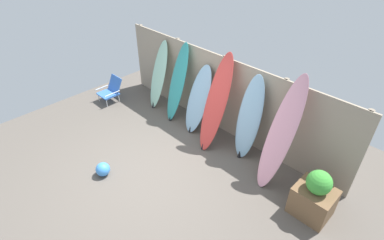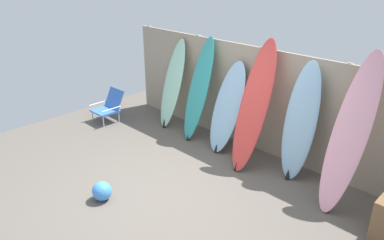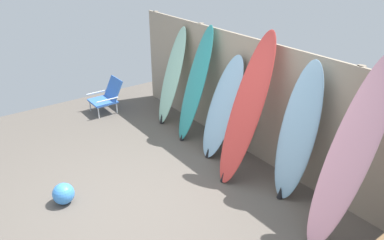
{
  "view_description": "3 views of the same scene",
  "coord_description": "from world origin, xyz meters",
  "px_view_note": "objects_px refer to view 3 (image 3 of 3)",
  "views": [
    {
      "loc": [
        3.63,
        -2.54,
        4.27
      ],
      "look_at": [
        0.09,
        0.99,
        0.75
      ],
      "focal_mm": 28.0,
      "sensor_mm": 36.0,
      "label": 1
    },
    {
      "loc": [
        3.42,
        -3.04,
        3.12
      ],
      "look_at": [
        -0.38,
        0.8,
        0.78
      ],
      "focal_mm": 35.0,
      "sensor_mm": 36.0,
      "label": 2
    },
    {
      "loc": [
        3.51,
        -1.78,
        3.03
      ],
      "look_at": [
        -0.01,
        0.81,
        0.93
      ],
      "focal_mm": 35.0,
      "sensor_mm": 36.0,
      "label": 3
    }
  ],
  "objects_px": {
    "surfboard_teal_1": "(195,85)",
    "beach_chair": "(108,96)",
    "surfboard_skyblue_2": "(222,108)",
    "beach_ball": "(63,194)",
    "surfboard_red_3": "(246,110)",
    "surfboard_seafoam_0": "(172,77)",
    "surfboard_pink_5": "(350,155)",
    "surfboard_skyblue_4": "(297,134)"
  },
  "relations": [
    {
      "from": "surfboard_teal_1",
      "to": "beach_chair",
      "type": "height_order",
      "value": "surfboard_teal_1"
    },
    {
      "from": "surfboard_skyblue_2",
      "to": "beach_ball",
      "type": "bearing_deg",
      "value": -95.22
    },
    {
      "from": "beach_ball",
      "to": "surfboard_skyblue_2",
      "type": "bearing_deg",
      "value": 84.78
    },
    {
      "from": "surfboard_red_3",
      "to": "beach_ball",
      "type": "relative_size",
      "value": 7.36
    },
    {
      "from": "surfboard_seafoam_0",
      "to": "surfboard_skyblue_2",
      "type": "bearing_deg",
      "value": -2.0
    },
    {
      "from": "surfboard_pink_5",
      "to": "beach_chair",
      "type": "xyz_separation_m",
      "value": [
        -4.68,
        -0.62,
        -0.71
      ]
    },
    {
      "from": "surfboard_teal_1",
      "to": "surfboard_skyblue_2",
      "type": "xyz_separation_m",
      "value": [
        0.69,
        -0.01,
        -0.16
      ]
    },
    {
      "from": "surfboard_seafoam_0",
      "to": "surfboard_skyblue_4",
      "type": "height_order",
      "value": "surfboard_skyblue_4"
    },
    {
      "from": "surfboard_pink_5",
      "to": "surfboard_skyblue_4",
      "type": "bearing_deg",
      "value": 167.82
    },
    {
      "from": "beach_chair",
      "to": "beach_ball",
      "type": "xyz_separation_m",
      "value": [
        2.31,
        -1.69,
        -0.18
      ]
    },
    {
      "from": "surfboard_pink_5",
      "to": "beach_ball",
      "type": "height_order",
      "value": "surfboard_pink_5"
    },
    {
      "from": "surfboard_teal_1",
      "to": "surfboard_skyblue_4",
      "type": "xyz_separation_m",
      "value": [
        2.04,
        0.05,
        -0.04
      ]
    },
    {
      "from": "surfboard_pink_5",
      "to": "beach_chair",
      "type": "bearing_deg",
      "value": -172.46
    },
    {
      "from": "surfboard_skyblue_2",
      "to": "beach_ball",
      "type": "height_order",
      "value": "surfboard_skyblue_2"
    },
    {
      "from": "surfboard_teal_1",
      "to": "surfboard_pink_5",
      "type": "xyz_separation_m",
      "value": [
        2.83,
        -0.12,
        0.11
      ]
    },
    {
      "from": "surfboard_pink_5",
      "to": "surfboard_seafoam_0",
      "type": "bearing_deg",
      "value": 177.4
    },
    {
      "from": "beach_chair",
      "to": "beach_ball",
      "type": "height_order",
      "value": "beach_chair"
    },
    {
      "from": "surfboard_red_3",
      "to": "surfboard_pink_5",
      "type": "relative_size",
      "value": 0.97
    },
    {
      "from": "surfboard_teal_1",
      "to": "beach_ball",
      "type": "height_order",
      "value": "surfboard_teal_1"
    },
    {
      "from": "surfboard_seafoam_0",
      "to": "surfboard_teal_1",
      "type": "distance_m",
      "value": 0.75
    },
    {
      "from": "surfboard_skyblue_2",
      "to": "beach_ball",
      "type": "relative_size",
      "value": 5.65
    },
    {
      "from": "surfboard_seafoam_0",
      "to": "beach_chair",
      "type": "relative_size",
      "value": 2.7
    },
    {
      "from": "surfboard_skyblue_4",
      "to": "surfboard_pink_5",
      "type": "distance_m",
      "value": 0.83
    },
    {
      "from": "surfboard_red_3",
      "to": "surfboard_skyblue_4",
      "type": "relative_size",
      "value": 1.12
    },
    {
      "from": "surfboard_pink_5",
      "to": "beach_ball",
      "type": "xyz_separation_m",
      "value": [
        -2.37,
        -2.3,
        -0.9
      ]
    },
    {
      "from": "surfboard_teal_1",
      "to": "surfboard_seafoam_0",
      "type": "bearing_deg",
      "value": 176.91
    },
    {
      "from": "surfboard_skyblue_4",
      "to": "surfboard_pink_5",
      "type": "bearing_deg",
      "value": -12.18
    },
    {
      "from": "surfboard_pink_5",
      "to": "beach_ball",
      "type": "bearing_deg",
      "value": -135.76
    },
    {
      "from": "surfboard_teal_1",
      "to": "beach_chair",
      "type": "relative_size",
      "value": 2.95
    },
    {
      "from": "surfboard_seafoam_0",
      "to": "surfboard_red_3",
      "type": "xyz_separation_m",
      "value": [
        2.07,
        -0.17,
        0.16
      ]
    },
    {
      "from": "surfboard_teal_1",
      "to": "surfboard_red_3",
      "type": "relative_size",
      "value": 0.92
    },
    {
      "from": "surfboard_teal_1",
      "to": "beach_chair",
      "type": "xyz_separation_m",
      "value": [
        -1.84,
        -0.74,
        -0.61
      ]
    },
    {
      "from": "surfboard_pink_5",
      "to": "surfboard_red_3",
      "type": "bearing_deg",
      "value": -179.57
    },
    {
      "from": "beach_ball",
      "to": "surfboard_skyblue_4",
      "type": "bearing_deg",
      "value": 57.64
    },
    {
      "from": "surfboard_skyblue_2",
      "to": "surfboard_skyblue_4",
      "type": "xyz_separation_m",
      "value": [
        1.35,
        0.06,
        0.13
      ]
    },
    {
      "from": "beach_chair",
      "to": "surfboard_teal_1",
      "type": "bearing_deg",
      "value": 46.73
    },
    {
      "from": "surfboard_red_3",
      "to": "beach_ball",
      "type": "distance_m",
      "value": 2.59
    },
    {
      "from": "surfboard_skyblue_2",
      "to": "surfboard_pink_5",
      "type": "xyz_separation_m",
      "value": [
        2.15,
        -0.11,
        0.27
      ]
    },
    {
      "from": "surfboard_red_3",
      "to": "surfboard_pink_5",
      "type": "xyz_separation_m",
      "value": [
        1.52,
        0.01,
        0.03
      ]
    },
    {
      "from": "surfboard_skyblue_4",
      "to": "beach_ball",
      "type": "relative_size",
      "value": 6.56
    },
    {
      "from": "surfboard_teal_1",
      "to": "beach_ball",
      "type": "relative_size",
      "value": 6.81
    },
    {
      "from": "surfboard_red_3",
      "to": "surfboard_teal_1",
      "type": "bearing_deg",
      "value": 174.21
    }
  ]
}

